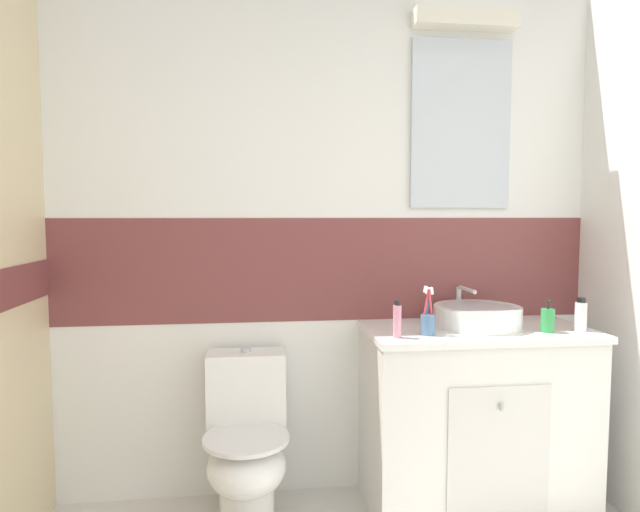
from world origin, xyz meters
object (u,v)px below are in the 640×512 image
at_px(sink_basin, 477,315).
at_px(toothpaste_tube_upright, 397,320).
at_px(toilet, 247,445).
at_px(soap_dispenser, 548,320).
at_px(deodorant_spray_can, 581,315).
at_px(toothbrush_cup, 428,321).

distance_m(sink_basin, toothpaste_tube_upright, 0.46).
height_order(sink_basin, toothpaste_tube_upright, sink_basin).
relative_size(toilet, soap_dispenser, 5.20).
distance_m(toilet, soap_dispenser, 1.44).
xyz_separation_m(toothpaste_tube_upright, deodorant_spray_can, (0.85, 0.03, -0.00)).
distance_m(toothbrush_cup, soap_dispenser, 0.54).
relative_size(toothbrush_cup, deodorant_spray_can, 1.43).
height_order(toilet, deodorant_spray_can, deodorant_spray_can).
bearing_deg(deodorant_spray_can, toothpaste_tube_upright, -178.06).
bearing_deg(toilet, deodorant_spray_can, -4.92).
xyz_separation_m(toothbrush_cup, deodorant_spray_can, (0.70, -0.01, 0.01)).
height_order(toothbrush_cup, toothpaste_tube_upright, toothbrush_cup).
height_order(soap_dispenser, deodorant_spray_can, deodorant_spray_can).
bearing_deg(toothpaste_tube_upright, soap_dispenser, 1.84).
xyz_separation_m(toilet, toothpaste_tube_upright, (0.63, -0.16, 0.57)).
height_order(toilet, toothbrush_cup, toothbrush_cup).
height_order(toothpaste_tube_upright, deodorant_spray_can, toothpaste_tube_upright).
distance_m(toothbrush_cup, toothpaste_tube_upright, 0.15).
bearing_deg(deodorant_spray_can, sink_basin, 160.48).
height_order(sink_basin, toothbrush_cup, toothbrush_cup).
bearing_deg(toilet, toothpaste_tube_upright, -13.82).
xyz_separation_m(sink_basin, soap_dispenser, (0.26, -0.15, 0.00)).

